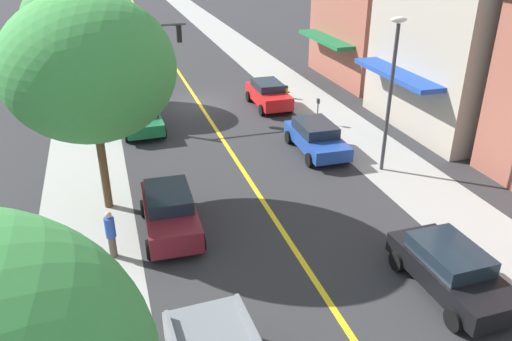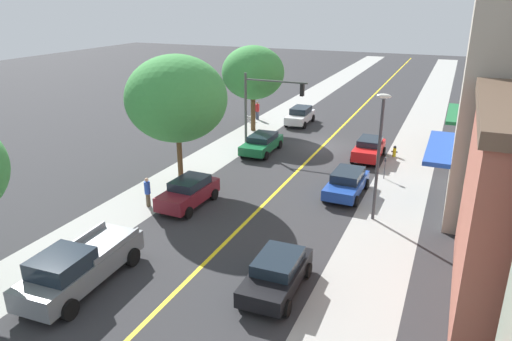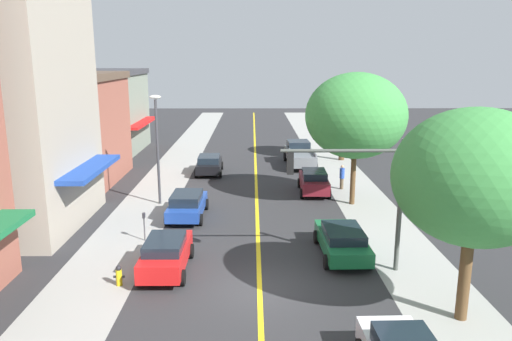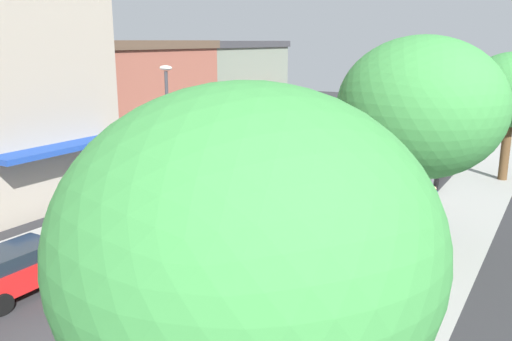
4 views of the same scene
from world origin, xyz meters
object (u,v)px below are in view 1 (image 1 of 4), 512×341
(street_tree_left_near, at_px, (89,68))
(maroon_sedan_right_curb, at_px, (170,211))
(street_tree_left_far, at_px, (69,20))
(street_lamp, at_px, (392,80))
(blue_sedan_left_curb, at_px, (316,137))
(small_dog, at_px, (58,87))
(pedestrian_red_shirt, at_px, (62,75))
(fire_hydrant, at_px, (286,92))
(black_sedan_left_curb, at_px, (451,269))
(parking_meter, at_px, (318,107))
(green_sedan_right_curb, at_px, (141,116))
(pedestrian_blue_shirt, at_px, (111,233))
(white_sedan_right_curb, at_px, (127,72))
(red_sedan_left_curb, at_px, (268,94))
(traffic_light_mast, at_px, (125,53))

(street_tree_left_near, relative_size, maroon_sedan_right_curb, 1.90)
(street_tree_left_far, bearing_deg, street_lamp, 133.09)
(blue_sedan_left_curb, bearing_deg, small_dog, -137.28)
(small_dog, bearing_deg, pedestrian_red_shirt, -126.25)
(fire_hydrant, bearing_deg, black_sedan_left_curb, 84.24)
(street_tree_left_far, height_order, parking_meter, street_tree_left_far)
(blue_sedan_left_curb, bearing_deg, green_sedan_right_curb, -124.55)
(street_tree_left_far, relative_size, green_sedan_right_curb, 1.59)
(black_sedan_left_curb, distance_m, pedestrian_blue_shirt, 10.56)
(pedestrian_blue_shirt, relative_size, small_dog, 2.08)
(fire_hydrant, height_order, green_sedan_right_curb, green_sedan_right_curb)
(street_tree_left_far, relative_size, small_dog, 8.99)
(fire_hydrant, height_order, parking_meter, parking_meter)
(street_tree_left_far, bearing_deg, fire_hydrant, 168.11)
(fire_hydrant, distance_m, green_sedan_right_curb, 9.78)
(white_sedan_right_curb, relative_size, pedestrian_red_shirt, 2.54)
(parking_meter, height_order, white_sedan_right_curb, white_sedan_right_curb)
(blue_sedan_left_curb, xyz_separation_m, small_dog, (12.32, -13.87, -0.36))
(pedestrian_red_shirt, bearing_deg, maroon_sedan_right_curb, 164.58)
(blue_sedan_left_curb, relative_size, small_dog, 5.40)
(blue_sedan_left_curb, bearing_deg, maroon_sedan_right_curb, -55.79)
(street_tree_left_near, relative_size, small_dog, 9.86)
(red_sedan_left_curb, height_order, blue_sedan_left_curb, red_sedan_left_curb)
(green_sedan_right_curb, xyz_separation_m, pedestrian_blue_shirt, (2.06, 11.57, 0.16))
(street_tree_left_near, height_order, maroon_sedan_right_curb, street_tree_left_near)
(pedestrian_blue_shirt, bearing_deg, white_sedan_right_curb, -163.47)
(street_tree_left_near, bearing_deg, parking_meter, -151.83)
(parking_meter, relative_size, pedestrian_blue_shirt, 0.85)
(street_tree_left_near, relative_size, pedestrian_red_shirt, 4.67)
(green_sedan_right_curb, xyz_separation_m, small_dog, (4.60, -8.33, -0.33))
(street_tree_left_near, relative_size, white_sedan_right_curb, 1.84)
(fire_hydrant, height_order, pedestrian_red_shirt, pedestrian_red_shirt)
(pedestrian_blue_shirt, distance_m, pedestrian_red_shirt, 21.03)
(pedestrian_blue_shirt, bearing_deg, small_dog, -150.70)
(fire_hydrant, bearing_deg, parking_meter, 90.34)
(street_tree_left_near, bearing_deg, street_lamp, 179.19)
(white_sedan_right_curb, height_order, blue_sedan_left_curb, white_sedan_right_curb)
(blue_sedan_left_curb, height_order, pedestrian_red_shirt, pedestrian_red_shirt)
(street_tree_left_far, height_order, small_dog, street_tree_left_far)
(street_tree_left_near, height_order, parking_meter, street_tree_left_near)
(blue_sedan_left_curb, bearing_deg, black_sedan_left_curb, -0.64)
(blue_sedan_left_curb, distance_m, pedestrian_blue_shirt, 11.49)
(street_tree_left_near, height_order, blue_sedan_left_curb, street_tree_left_near)
(pedestrian_blue_shirt, height_order, small_dog, pedestrian_blue_shirt)
(black_sedan_left_curb, xyz_separation_m, maroon_sedan_right_curb, (7.42, -5.67, 0.06))
(traffic_light_mast, distance_m, red_sedan_left_curb, 8.60)
(street_tree_left_near, relative_size, pedestrian_blue_shirt, 4.75)
(street_lamp, height_order, small_dog, street_lamp)
(red_sedan_left_curb, xyz_separation_m, blue_sedan_left_curb, (-0.04, 7.15, -0.04))
(black_sedan_left_curb, distance_m, green_sedan_right_curb, 17.87)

